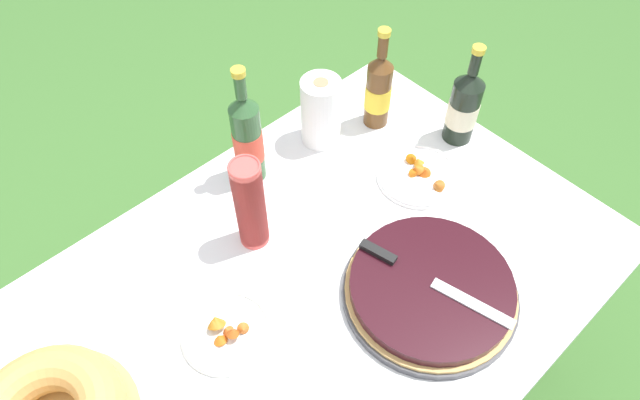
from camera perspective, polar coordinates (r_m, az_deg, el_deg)
garden_table at (r=1.37m, az=-4.10°, el=-12.60°), size 1.64×0.96×0.68m
tablecloth at (r=1.32m, az=-4.23°, el=-11.63°), size 1.65×0.97×0.10m
berry_tart at (r=1.33m, az=11.00°, el=-8.79°), size 0.40×0.40×0.06m
serving_knife at (r=1.30m, az=10.08°, el=-7.44°), size 0.11×0.37×0.01m
cup_stack at (r=1.32m, az=-7.02°, el=-0.49°), size 0.07×0.07×0.27m
cider_bottle_green at (r=1.45m, az=-7.26°, el=6.13°), size 0.08×0.08×0.35m
cider_bottle_amber at (r=1.62m, az=5.86°, el=10.88°), size 0.07×0.07×0.31m
juice_bottle_red at (r=1.61m, az=14.19°, el=9.04°), size 0.08×0.08×0.31m
snack_plate_near at (r=1.55m, az=9.85°, el=2.48°), size 0.22×0.22×0.05m
snack_plate_left at (r=1.29m, az=-9.39°, el=-12.84°), size 0.20×0.20×0.05m
paper_towel_roll at (r=1.57m, az=0.08°, el=8.84°), size 0.11×0.11×0.20m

